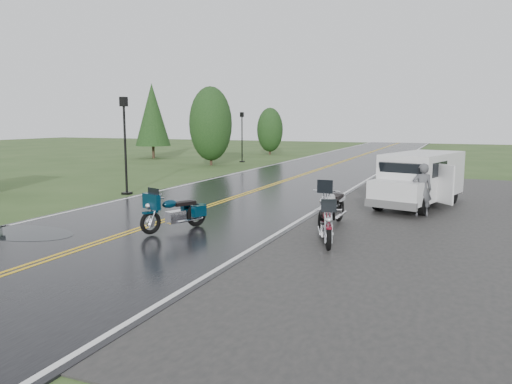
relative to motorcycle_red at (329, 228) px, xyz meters
The scene contains 12 objects.
ground 5.59m from the motorcycle_red, behind, with size 120.00×120.00×0.00m, color #2D471E.
road 11.62m from the motorcycle_red, 118.57° to the left, with size 8.00×100.00×0.04m, color black.
motorcycle_red is the anchor object (origin of this frame).
motorcycle_teal 4.80m from the motorcycle_red, behind, with size 0.77×2.12×1.25m, color #042334, non-canonical shape.
motorcycle_silver 1.91m from the motorcycle_red, 108.73° to the left, with size 0.87×2.38×1.41m, color #A2A5AA, non-canonical shape.
van_white 6.01m from the motorcycle_red, 88.03° to the left, with size 1.88×5.00×1.97m, color silver, non-canonical shape.
person_at_van 5.70m from the motorcycle_red, 73.31° to the left, with size 0.62×0.41×1.70m, color #47484C.
lamp_post_near_left 11.82m from the motorcycle_red, 150.00° to the left, with size 0.35×0.35×4.08m, color black, non-canonical shape.
lamp_post_far_left 25.84m from the motorcycle_red, 118.77° to the left, with size 0.32×0.32×3.72m, color black, non-canonical shape.
tree_left_mid 23.62m from the motorcycle_red, 124.46° to the left, with size 2.94×2.94×4.60m, color #1E3D19, non-canonical shape.
tree_left_far 34.08m from the motorcycle_red, 113.43° to the left, with size 2.34×2.34×3.60m, color #1E3D19, non-canonical shape.
pine_left_far 31.21m from the motorcycle_red, 131.62° to the left, with size 2.83×2.83×5.89m, color #1E3D19, non-canonical shape.
Camera 1 is at (8.37, -11.31, 3.08)m, focal length 35.00 mm.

